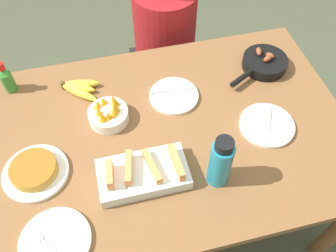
{
  "coord_description": "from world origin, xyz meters",
  "views": [
    {
      "loc": [
        -0.2,
        -0.81,
        1.85
      ],
      "look_at": [
        0.0,
        0.0,
        0.73
      ],
      "focal_mm": 38.0,
      "sensor_mm": 36.0,
      "label": 1
    }
  ],
  "objects_px": {
    "frittata_plate_center": "(35,171)",
    "empty_plate_far_right": "(55,242)",
    "banana_bunch": "(79,88)",
    "water_bottle": "(221,162)",
    "empty_plate_far_left": "(174,96)",
    "person_figure": "(165,54)",
    "melon_tray": "(143,173)",
    "empty_plate_near_front": "(267,125)",
    "fruit_bowl_mango": "(108,114)",
    "skillet": "(264,63)",
    "hot_sauce_bottle": "(7,79)"
  },
  "relations": [
    {
      "from": "empty_plate_far_left",
      "to": "person_figure",
      "type": "bearing_deg",
      "value": 80.53
    },
    {
      "from": "fruit_bowl_mango",
      "to": "person_figure",
      "type": "height_order",
      "value": "person_figure"
    },
    {
      "from": "skillet",
      "to": "fruit_bowl_mango",
      "type": "xyz_separation_m",
      "value": [
        -0.73,
        -0.13,
        0.01
      ]
    },
    {
      "from": "water_bottle",
      "to": "fruit_bowl_mango",
      "type": "bearing_deg",
      "value": 133.23
    },
    {
      "from": "hot_sauce_bottle",
      "to": "water_bottle",
      "type": "bearing_deg",
      "value": -40.72
    },
    {
      "from": "empty_plate_far_left",
      "to": "water_bottle",
      "type": "bearing_deg",
      "value": -82.49
    },
    {
      "from": "skillet",
      "to": "person_figure",
      "type": "xyz_separation_m",
      "value": [
        -0.35,
        0.48,
        -0.29
      ]
    },
    {
      "from": "banana_bunch",
      "to": "water_bottle",
      "type": "xyz_separation_m",
      "value": [
        0.45,
        -0.55,
        0.09
      ]
    },
    {
      "from": "fruit_bowl_mango",
      "to": "melon_tray",
      "type": "bearing_deg",
      "value": -74.54
    },
    {
      "from": "melon_tray",
      "to": "hot_sauce_bottle",
      "type": "relative_size",
      "value": 2.11
    },
    {
      "from": "banana_bunch",
      "to": "water_bottle",
      "type": "relative_size",
      "value": 0.76
    },
    {
      "from": "skillet",
      "to": "empty_plate_far_left",
      "type": "relative_size",
      "value": 1.45
    },
    {
      "from": "fruit_bowl_mango",
      "to": "frittata_plate_center",
      "type": "bearing_deg",
      "value": -147.51
    },
    {
      "from": "empty_plate_far_right",
      "to": "water_bottle",
      "type": "distance_m",
      "value": 0.6
    },
    {
      "from": "empty_plate_far_left",
      "to": "water_bottle",
      "type": "distance_m",
      "value": 0.43
    },
    {
      "from": "hot_sauce_bottle",
      "to": "fruit_bowl_mango",
      "type": "bearing_deg",
      "value": -34.34
    },
    {
      "from": "empty_plate_far_right",
      "to": "melon_tray",
      "type": "bearing_deg",
      "value": 27.09
    },
    {
      "from": "melon_tray",
      "to": "hot_sauce_bottle",
      "type": "xyz_separation_m",
      "value": [
        -0.47,
        0.56,
        0.03
      ]
    },
    {
      "from": "skillet",
      "to": "empty_plate_far_left",
      "type": "xyz_separation_m",
      "value": [
        -0.44,
        -0.08,
        -0.02
      ]
    },
    {
      "from": "banana_bunch",
      "to": "hot_sauce_bottle",
      "type": "distance_m",
      "value": 0.3
    },
    {
      "from": "person_figure",
      "to": "melon_tray",
      "type": "bearing_deg",
      "value": -108.08
    },
    {
      "from": "frittata_plate_center",
      "to": "empty_plate_far_right",
      "type": "distance_m",
      "value": 0.28
    },
    {
      "from": "empty_plate_far_left",
      "to": "skillet",
      "type": "bearing_deg",
      "value": 10.03
    },
    {
      "from": "empty_plate_far_right",
      "to": "fruit_bowl_mango",
      "type": "relative_size",
      "value": 1.44
    },
    {
      "from": "empty_plate_far_left",
      "to": "empty_plate_far_right",
      "type": "distance_m",
      "value": 0.74
    },
    {
      "from": "frittata_plate_center",
      "to": "person_figure",
      "type": "relative_size",
      "value": 0.22
    },
    {
      "from": "banana_bunch",
      "to": "empty_plate_near_front",
      "type": "xyz_separation_m",
      "value": [
        0.71,
        -0.37,
        -0.01
      ]
    },
    {
      "from": "skillet",
      "to": "hot_sauce_bottle",
      "type": "xyz_separation_m",
      "value": [
        -1.12,
        0.13,
        0.04
      ]
    },
    {
      "from": "melon_tray",
      "to": "skillet",
      "type": "bearing_deg",
      "value": 33.61
    },
    {
      "from": "banana_bunch",
      "to": "frittata_plate_center",
      "type": "height_order",
      "value": "frittata_plate_center"
    },
    {
      "from": "skillet",
      "to": "water_bottle",
      "type": "xyz_separation_m",
      "value": [
        -0.39,
        -0.5,
        0.08
      ]
    },
    {
      "from": "frittata_plate_center",
      "to": "fruit_bowl_mango",
      "type": "distance_m",
      "value": 0.35
    },
    {
      "from": "person_figure",
      "to": "frittata_plate_center",
      "type": "bearing_deg",
      "value": -130.13
    },
    {
      "from": "empty_plate_far_left",
      "to": "melon_tray",
      "type": "bearing_deg",
      "value": -120.15
    },
    {
      "from": "empty_plate_near_front",
      "to": "person_figure",
      "type": "relative_size",
      "value": 0.2
    },
    {
      "from": "melon_tray",
      "to": "person_figure",
      "type": "relative_size",
      "value": 0.3
    },
    {
      "from": "banana_bunch",
      "to": "frittata_plate_center",
      "type": "distance_m",
      "value": 0.42
    },
    {
      "from": "empty_plate_far_left",
      "to": "empty_plate_far_right",
      "type": "xyz_separation_m",
      "value": [
        -0.53,
        -0.52,
        -0.0
      ]
    },
    {
      "from": "skillet",
      "to": "water_bottle",
      "type": "height_order",
      "value": "water_bottle"
    },
    {
      "from": "water_bottle",
      "to": "melon_tray",
      "type": "bearing_deg",
      "value": 165.79
    },
    {
      "from": "empty_plate_far_left",
      "to": "empty_plate_near_front",
      "type": "bearing_deg",
      "value": -36.78
    },
    {
      "from": "banana_bunch",
      "to": "skillet",
      "type": "relative_size",
      "value": 0.58
    },
    {
      "from": "banana_bunch",
      "to": "fruit_bowl_mango",
      "type": "relative_size",
      "value": 1.1
    },
    {
      "from": "empty_plate_far_right",
      "to": "fruit_bowl_mango",
      "type": "xyz_separation_m",
      "value": [
        0.24,
        0.46,
        0.03
      ]
    },
    {
      "from": "skillet",
      "to": "empty_plate_near_front",
      "type": "bearing_deg",
      "value": 41.43
    },
    {
      "from": "frittata_plate_center",
      "to": "water_bottle",
      "type": "distance_m",
      "value": 0.67
    },
    {
      "from": "frittata_plate_center",
      "to": "melon_tray",
      "type": "bearing_deg",
      "value": -15.93
    },
    {
      "from": "empty_plate_far_left",
      "to": "person_figure",
      "type": "distance_m",
      "value": 0.63
    },
    {
      "from": "hot_sauce_bottle",
      "to": "skillet",
      "type": "bearing_deg",
      "value": -6.85
    },
    {
      "from": "empty_plate_near_front",
      "to": "empty_plate_far_left",
      "type": "relative_size",
      "value": 1.05
    }
  ]
}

